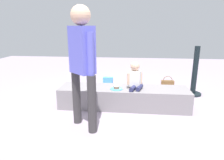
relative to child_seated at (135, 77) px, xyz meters
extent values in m
plane|color=#9A8A9B|center=(-0.20, 0.02, -0.58)|extent=(12.00, 12.00, 0.00)
cube|color=gray|center=(-0.20, 0.02, -0.40)|extent=(2.32, 0.56, 0.37)
cylinder|color=#292A52|center=(-0.03, -0.10, -0.18)|extent=(0.14, 0.26, 0.08)
cylinder|color=#292A52|center=(0.08, -0.07, -0.18)|extent=(0.14, 0.26, 0.08)
cube|color=silver|center=(-0.01, 0.02, -0.03)|extent=(0.24, 0.19, 0.28)
sphere|color=#DBAD8C|center=(-0.01, 0.02, 0.19)|extent=(0.16, 0.16, 0.16)
cylinder|color=#DBAD8C|center=(-0.12, -0.01, -0.04)|extent=(0.05, 0.05, 0.21)
cylinder|color=#DBAD8C|center=(0.10, 0.05, -0.04)|extent=(0.05, 0.05, 0.21)
cylinder|color=#343133|center=(-0.59, -0.93, -0.17)|extent=(0.12, 0.12, 0.82)
cylinder|color=#343133|center=(-0.87, -0.67, -0.17)|extent=(0.12, 0.12, 0.82)
cube|color=#5A5CCB|center=(-0.73, -0.80, 0.55)|extent=(0.40, 0.39, 0.63)
sphere|color=#DBAD8C|center=(-0.73, -0.80, 1.00)|extent=(0.26, 0.26, 0.26)
cylinder|color=#5A5CCB|center=(-0.59, -0.92, 0.49)|extent=(0.10, 0.10, 0.59)
cylinder|color=#5A5CCB|center=(-0.87, -0.68, 0.49)|extent=(0.10, 0.10, 0.59)
cylinder|color=#4CA5D8|center=(-0.32, -0.08, -0.21)|extent=(0.22, 0.22, 0.01)
cylinder|color=brown|center=(-0.32, -0.08, -0.18)|extent=(0.10, 0.10, 0.05)
cylinder|color=silver|center=(-0.32, -0.08, -0.15)|extent=(0.10, 0.10, 0.01)
cube|color=silver|center=(-0.26, -0.09, -0.20)|extent=(0.11, 0.04, 0.00)
cube|color=#4C99E0|center=(-0.64, 1.22, -0.46)|extent=(0.24, 0.12, 0.25)
torus|color=white|center=(-0.69, 1.22, -0.33)|extent=(0.09, 0.01, 0.09)
torus|color=white|center=(-0.58, 1.22, -0.33)|extent=(0.09, 0.01, 0.09)
cylinder|color=black|center=(1.27, 0.85, -0.56)|extent=(0.36, 0.36, 0.04)
cylinder|color=black|center=(1.27, 0.85, -0.03)|extent=(0.11, 0.11, 1.01)
cylinder|color=silver|center=(-0.66, 0.62, -0.49)|extent=(0.07, 0.07, 0.17)
cone|color=silver|center=(-0.66, 0.62, -0.39)|extent=(0.07, 0.07, 0.03)
cylinder|color=blue|center=(-0.66, 0.62, -0.37)|extent=(0.03, 0.03, 0.02)
cylinder|color=silver|center=(-0.43, 0.49, -0.50)|extent=(0.07, 0.07, 0.16)
cone|color=silver|center=(-0.43, 0.49, -0.41)|extent=(0.06, 0.06, 0.03)
cylinder|color=white|center=(-0.43, 0.49, -0.39)|extent=(0.03, 0.03, 0.02)
cylinder|color=red|center=(0.32, 0.55, -0.53)|extent=(0.08, 0.08, 0.11)
cube|color=white|center=(-1.19, 0.81, -0.53)|extent=(0.37, 0.35, 0.11)
cube|color=black|center=(0.08, 0.86, -0.49)|extent=(0.29, 0.14, 0.19)
torus|color=black|center=(0.08, 0.86, -0.40)|extent=(0.22, 0.01, 0.22)
cube|color=brown|center=(0.78, 1.17, -0.47)|extent=(0.29, 0.11, 0.21)
torus|color=brown|center=(0.78, 1.17, -0.37)|extent=(0.22, 0.01, 0.22)
camera|label=1|loc=(-0.05, -3.38, 0.85)|focal=31.52mm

